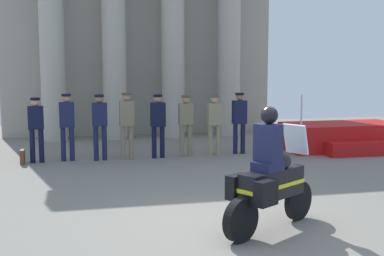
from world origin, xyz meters
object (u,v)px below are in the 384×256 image
(officer_in_row_0, at_px, (36,125))
(officer_in_row_2, at_px, (100,122))
(officer_in_row_6, at_px, (215,120))
(officer_in_row_7, at_px, (239,118))
(reviewing_stand, at_px, (342,137))
(briefcase_on_ground, at_px, (22,157))
(officer_in_row_3, at_px, (127,120))
(motorcycle_with_rider, at_px, (269,180))
(officer_in_row_1, at_px, (67,122))
(officer_in_row_5, at_px, (186,120))
(officer_in_row_4, at_px, (158,121))

(officer_in_row_0, height_order, officer_in_row_2, officer_in_row_2)
(officer_in_row_6, xyz_separation_m, officer_in_row_7, (0.74, 0.10, 0.03))
(reviewing_stand, bearing_deg, officer_in_row_6, -179.49)
(officer_in_row_0, height_order, briefcase_on_ground, officer_in_row_0)
(officer_in_row_7, xyz_separation_m, briefcase_on_ground, (-5.78, -0.19, -0.83))
(reviewing_stand, xyz_separation_m, officer_in_row_3, (-6.27, -0.10, 0.67))
(motorcycle_with_rider, bearing_deg, officer_in_row_1, 83.58)
(officer_in_row_2, bearing_deg, motorcycle_with_rider, 107.49)
(officer_in_row_2, bearing_deg, officer_in_row_7, 179.99)
(officer_in_row_3, bearing_deg, reviewing_stand, 178.78)
(officer_in_row_5, bearing_deg, officer_in_row_1, -2.86)
(officer_in_row_3, bearing_deg, officer_in_row_7, -179.17)
(officer_in_row_1, distance_m, officer_in_row_5, 3.13)
(officer_in_row_2, bearing_deg, officer_in_row_0, -3.38)
(briefcase_on_ground, bearing_deg, officer_in_row_0, 13.71)
(officer_in_row_1, xyz_separation_m, officer_in_row_5, (3.13, -0.04, -0.05))
(officer_in_row_7, height_order, briefcase_on_ground, officer_in_row_7)
(officer_in_row_1, xyz_separation_m, officer_in_row_7, (4.67, 0.04, -0.02))
(officer_in_row_1, height_order, motorcycle_with_rider, motorcycle_with_rider)
(officer_in_row_5, height_order, officer_in_row_7, officer_in_row_7)
(officer_in_row_0, height_order, officer_in_row_4, officer_in_row_4)
(officer_in_row_4, xyz_separation_m, officer_in_row_7, (2.31, 0.14, 0.00))
(briefcase_on_ground, bearing_deg, officer_in_row_5, 1.54)
(officer_in_row_2, xyz_separation_m, officer_in_row_7, (3.84, 0.14, -0.01))
(reviewing_stand, relative_size, officer_in_row_2, 1.92)
(briefcase_on_ground, bearing_deg, motorcycle_with_rider, -56.12)
(officer_in_row_6, relative_size, briefcase_on_ground, 4.61)
(reviewing_stand, distance_m, briefcase_on_ground, 8.92)
(reviewing_stand, height_order, motorcycle_with_rider, motorcycle_with_rider)
(officer_in_row_1, distance_m, motorcycle_with_rider, 7.07)
(officer_in_row_6, xyz_separation_m, motorcycle_with_rider, (-0.87, -6.31, -0.18))
(officer_in_row_0, height_order, officer_in_row_5, officer_in_row_5)
(officer_in_row_5, bearing_deg, briefcase_on_ground, -0.57)
(officer_in_row_4, relative_size, officer_in_row_5, 1.02)
(officer_in_row_7, bearing_deg, motorcycle_with_rider, 73.76)
(officer_in_row_3, bearing_deg, officer_in_row_1, -6.79)
(officer_in_row_0, distance_m, officer_in_row_4, 3.12)
(officer_in_row_1, bearing_deg, officer_in_row_7, 178.34)
(officer_in_row_1, xyz_separation_m, officer_in_row_6, (3.93, -0.06, -0.05))
(officer_in_row_4, bearing_deg, officer_in_row_7, -178.57)
(officer_in_row_0, xyz_separation_m, briefcase_on_ground, (-0.35, -0.09, -0.80))
(officer_in_row_2, bearing_deg, officer_in_row_5, 179.47)
(officer_in_row_3, xyz_separation_m, officer_in_row_4, (0.83, 0.02, -0.04))
(officer_in_row_3, height_order, officer_in_row_5, officer_in_row_3)
(officer_in_row_4, distance_m, officer_in_row_6, 1.57)
(officer_in_row_7, height_order, motorcycle_with_rider, motorcycle_with_rider)
(reviewing_stand, bearing_deg, officer_in_row_5, -179.85)
(reviewing_stand, height_order, briefcase_on_ground, reviewing_stand)
(reviewing_stand, bearing_deg, briefcase_on_ground, -179.19)
(officer_in_row_6, relative_size, motorcycle_with_rider, 0.87)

